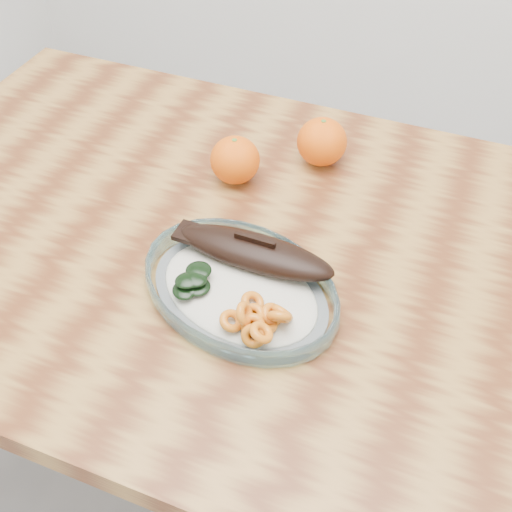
% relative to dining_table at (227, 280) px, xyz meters
% --- Properties ---
extents(ground, '(3.00, 3.00, 0.00)m').
position_rel_dining_table_xyz_m(ground, '(0.00, 0.00, -0.65)').
color(ground, slate).
rests_on(ground, ground).
extents(dining_table, '(1.20, 0.80, 0.75)m').
position_rel_dining_table_xyz_m(dining_table, '(0.00, 0.00, 0.00)').
color(dining_table, '#5D2E16').
rests_on(dining_table, ground).
extents(plated_meal, '(0.66, 0.66, 0.08)m').
position_rel_dining_table_xyz_m(plated_meal, '(0.07, -0.10, 0.12)').
color(plated_meal, white).
rests_on(plated_meal, dining_table).
extents(orange_left, '(0.08, 0.08, 0.08)m').
position_rel_dining_table_xyz_m(orange_left, '(-0.04, 0.13, 0.14)').
color(orange_left, '#F23E04').
rests_on(orange_left, dining_table).
extents(orange_right, '(0.08, 0.08, 0.08)m').
position_rel_dining_table_xyz_m(orange_right, '(0.08, 0.23, 0.14)').
color(orange_right, '#F23E04').
rests_on(orange_right, dining_table).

